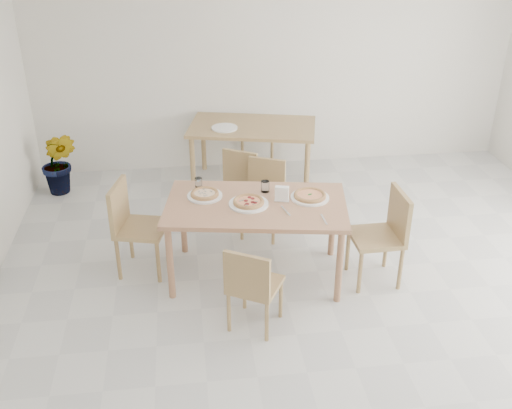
{
  "coord_description": "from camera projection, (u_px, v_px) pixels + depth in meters",
  "views": [
    {
      "loc": [
        -1.19,
        -3.75,
        3.19
      ],
      "look_at": [
        -0.59,
        0.9,
        0.74
      ],
      "focal_mm": 42.0,
      "sensor_mm": 36.0,
      "label": 1
    }
  ],
  "objects": [
    {
      "name": "chair_east",
      "position": [
        385.0,
        230.0,
        5.34
      ],
      "size": [
        0.45,
        0.45,
        0.88
      ],
      "rotation": [
        0.0,
        0.0,
        -1.54
      ],
      "color": "tan",
      "rests_on": "ground"
    },
    {
      "name": "pizza_mushroom",
      "position": [
        205.0,
        194.0,
        5.39
      ],
      "size": [
        0.33,
        0.33,
        0.03
      ],
      "rotation": [
        0.0,
        0.0,
        0.39
      ],
      "color": "tan",
      "rests_on": "plate_mushroom"
    },
    {
      "name": "plate_pepperoni",
      "position": [
        249.0,
        204.0,
        5.26
      ],
      "size": [
        0.35,
        0.35,
        0.02
      ],
      "primitive_type": "cylinder",
      "color": "white",
      "rests_on": "main_table"
    },
    {
      "name": "chair_back_s",
      "position": [
        244.0,
        176.0,
        6.49
      ],
      "size": [
        0.53,
        0.53,
        0.79
      ],
      "rotation": [
        0.0,
        0.0,
        2.62
      ],
      "color": "tan",
      "rests_on": "ground"
    },
    {
      "name": "potted_plant",
      "position": [
        59.0,
        163.0,
        6.99
      ],
      "size": [
        0.48,
        0.41,
        0.77
      ],
      "primitive_type": "imported",
      "rotation": [
        0.0,
        0.0,
        -0.18
      ],
      "color": "#2A641E",
      "rests_on": "ground"
    },
    {
      "name": "plate_empty",
      "position": [
        225.0,
        128.0,
        6.96
      ],
      "size": [
        0.3,
        0.3,
        0.02
      ],
      "primitive_type": "cylinder",
      "color": "white",
      "rests_on": "second_table"
    },
    {
      "name": "chair_north",
      "position": [
        264.0,
        192.0,
        6.15
      ],
      "size": [
        0.51,
        0.51,
        0.79
      ],
      "rotation": [
        0.0,
        0.0,
        -0.42
      ],
      "color": "tan",
      "rests_on": "ground"
    },
    {
      "name": "chair_back_n",
      "position": [
        263.0,
        121.0,
        7.82
      ],
      "size": [
        0.6,
        0.6,
        0.93
      ],
      "rotation": [
        0.0,
        0.0,
        -0.39
      ],
      "color": "tan",
      "rests_on": "ground"
    },
    {
      "name": "fork_a",
      "position": [
        324.0,
        219.0,
        5.02
      ],
      "size": [
        0.02,
        0.19,
        0.01
      ],
      "primitive_type": "cube",
      "rotation": [
        0.0,
        0.0,
        0.04
      ],
      "color": "silver",
      "rests_on": "main_table"
    },
    {
      "name": "tumbler_b",
      "position": [
        265.0,
        186.0,
        5.47
      ],
      "size": [
        0.08,
        0.08,
        0.1
      ],
      "primitive_type": "cylinder",
      "color": "white",
      "rests_on": "main_table"
    },
    {
      "name": "chair_south",
      "position": [
        252.0,
        284.0,
        4.72
      ],
      "size": [
        0.52,
        0.52,
        0.77
      ],
      "rotation": [
        0.0,
        0.0,
        2.63
      ],
      "color": "tan",
      "rests_on": "ground"
    },
    {
      "name": "plate_margherita",
      "position": [
        310.0,
        197.0,
        5.37
      ],
      "size": [
        0.35,
        0.35,
        0.02
      ],
      "primitive_type": "cylinder",
      "color": "white",
      "rests_on": "main_table"
    },
    {
      "name": "pizza_margherita",
      "position": [
        310.0,
        195.0,
        5.36
      ],
      "size": [
        0.29,
        0.29,
        0.03
      ],
      "rotation": [
        0.0,
        0.0,
        -0.01
      ],
      "color": "tan",
      "rests_on": "plate_margherita"
    },
    {
      "name": "fork_b",
      "position": [
        286.0,
        211.0,
        5.16
      ],
      "size": [
        0.06,
        0.19,
        0.01
      ],
      "primitive_type": "cube",
      "rotation": [
        0.0,
        0.0,
        0.24
      ],
      "color": "silver",
      "rests_on": "main_table"
    },
    {
      "name": "napkin_holder",
      "position": [
        282.0,
        194.0,
        5.29
      ],
      "size": [
        0.14,
        0.1,
        0.15
      ],
      "rotation": [
        0.0,
        0.0,
        -0.27
      ],
      "color": "silver",
      "rests_on": "main_table"
    },
    {
      "name": "main_table",
      "position": [
        256.0,
        211.0,
        5.32
      ],
      "size": [
        1.72,
        1.15,
        0.75
      ],
      "rotation": [
        0.0,
        0.0,
        -0.17
      ],
      "color": "#A47554",
      "rests_on": "ground"
    },
    {
      "name": "plate_mushroom",
      "position": [
        205.0,
        196.0,
        5.4
      ],
      "size": [
        0.32,
        0.32,
        0.02
      ],
      "primitive_type": "cylinder",
      "color": "white",
      "rests_on": "main_table"
    },
    {
      "name": "pizza_pepperoni",
      "position": [
        249.0,
        201.0,
        5.25
      ],
      "size": [
        0.35,
        0.35,
        0.03
      ],
      "rotation": [
        0.0,
        0.0,
        -0.35
      ],
      "color": "tan",
      "rests_on": "plate_pepperoni"
    },
    {
      "name": "tumbler_a",
      "position": [
        199.0,
        182.0,
        5.56
      ],
      "size": [
        0.07,
        0.07,
        0.09
      ],
      "primitive_type": "cylinder",
      "color": "white",
      "rests_on": "main_table"
    },
    {
      "name": "chair_west",
      "position": [
        132.0,
        222.0,
        5.48
      ],
      "size": [
        0.53,
        0.53,
        0.88
      ],
      "rotation": [
        0.0,
        0.0,
        1.32
      ],
      "color": "tan",
      "rests_on": "ground"
    },
    {
      "name": "second_table",
      "position": [
        252.0,
        132.0,
        7.1
      ],
      "size": [
        1.62,
        1.15,
        0.75
      ],
      "rotation": [
        0.0,
        0.0,
        -0.23
      ],
      "color": "tan",
      "rests_on": "ground"
    }
  ]
}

